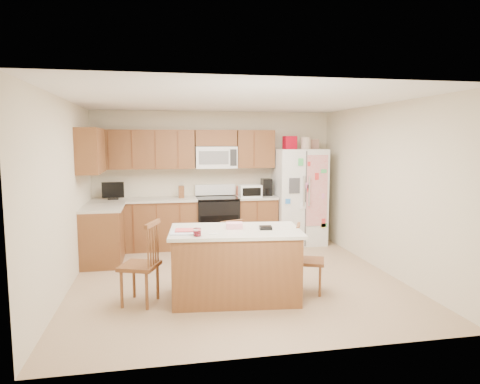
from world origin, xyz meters
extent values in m
plane|color=#987C53|center=(0.00, 0.00, 0.00)|extent=(4.50, 4.50, 0.00)
cube|color=beige|center=(0.00, 2.25, 1.25)|extent=(4.50, 0.10, 2.50)
cube|color=beige|center=(0.00, -2.25, 1.25)|extent=(4.50, 0.10, 2.50)
cube|color=beige|center=(-2.25, 0.00, 1.25)|extent=(0.10, 4.50, 2.50)
cube|color=beige|center=(2.25, 0.00, 1.25)|extent=(0.10, 4.50, 2.50)
cube|color=white|center=(0.00, 0.00, 2.50)|extent=(4.50, 4.50, 0.04)
cube|color=brown|center=(-1.31, 1.95, 0.44)|extent=(1.87, 0.60, 0.88)
cube|color=brown|center=(0.74, 1.95, 0.44)|extent=(0.72, 0.60, 0.88)
cube|color=brown|center=(-1.95, 1.17, 0.44)|extent=(0.60, 0.95, 0.88)
cube|color=beige|center=(-1.31, 1.94, 0.90)|extent=(1.87, 0.64, 0.04)
cube|color=beige|center=(0.74, 1.94, 0.90)|extent=(0.72, 0.64, 0.04)
cube|color=beige|center=(-1.94, 1.17, 0.90)|extent=(0.64, 0.95, 0.04)
cube|color=brown|center=(-1.32, 2.08, 1.80)|extent=(1.85, 0.33, 0.70)
cube|color=brown|center=(0.75, 2.08, 1.80)|extent=(0.70, 0.33, 0.70)
cube|color=brown|center=(0.00, 2.08, 2.00)|extent=(0.76, 0.33, 0.29)
cube|color=brown|center=(-2.08, 1.17, 1.80)|extent=(0.33, 0.95, 0.70)
cube|color=#5F2E16|center=(-1.90, 1.92, 1.80)|extent=(0.02, 0.01, 0.66)
cube|color=#5F2E16|center=(-1.90, 1.65, 0.44)|extent=(0.02, 0.01, 0.84)
cube|color=#5F2E16|center=(-1.50, 1.92, 1.80)|extent=(0.02, 0.01, 0.66)
cube|color=#5F2E16|center=(-1.50, 1.65, 0.44)|extent=(0.02, 0.01, 0.84)
cube|color=#5F2E16|center=(-1.10, 1.92, 1.80)|extent=(0.02, 0.01, 0.66)
cube|color=#5F2E16|center=(-1.10, 1.65, 0.44)|extent=(0.02, 0.01, 0.84)
cube|color=#5F2E16|center=(-0.70, 1.92, 1.80)|extent=(0.01, 0.01, 0.66)
cube|color=#5F2E16|center=(-0.70, 1.65, 0.44)|extent=(0.01, 0.01, 0.84)
cube|color=#5F2E16|center=(0.70, 1.92, 1.80)|extent=(0.01, 0.01, 0.66)
cube|color=#5F2E16|center=(0.70, 1.65, 0.44)|extent=(0.01, 0.01, 0.84)
cube|color=white|center=(0.00, 2.06, 1.65)|extent=(0.76, 0.38, 0.40)
cube|color=slate|center=(-0.06, 1.86, 1.65)|extent=(0.54, 0.01, 0.24)
cube|color=#262626|center=(0.30, 1.86, 1.65)|extent=(0.12, 0.01, 0.30)
cube|color=brown|center=(-0.65, 1.95, 1.03)|extent=(0.10, 0.14, 0.22)
cube|color=black|center=(-1.85, 1.97, 0.93)|extent=(0.18, 0.12, 0.02)
cube|color=black|center=(-1.85, 1.97, 1.09)|extent=(0.38, 0.03, 0.28)
cube|color=#D95232|center=(0.58, 2.03, 1.01)|extent=(0.35, 0.22, 0.18)
cube|color=white|center=(0.60, 1.80, 1.04)|extent=(0.40, 0.28, 0.23)
cube|color=black|center=(0.60, 1.66, 1.04)|extent=(0.34, 0.01, 0.15)
cube|color=black|center=(0.96, 2.00, 1.08)|extent=(0.18, 0.22, 0.32)
cylinder|color=black|center=(0.96, 1.93, 1.01)|extent=(0.12, 0.12, 0.12)
cube|color=black|center=(0.00, 1.93, 0.44)|extent=(0.76, 0.64, 0.88)
cube|color=black|center=(0.00, 1.60, 0.42)|extent=(0.68, 0.01, 0.42)
cube|color=black|center=(0.00, 1.93, 0.91)|extent=(0.76, 0.64, 0.03)
cube|color=white|center=(0.00, 2.19, 1.03)|extent=(0.76, 0.10, 0.20)
cube|color=white|center=(1.57, 1.88, 0.90)|extent=(0.90, 0.75, 1.80)
cube|color=#4C4C4C|center=(1.57, 1.49, 0.90)|extent=(0.02, 0.01, 1.75)
cube|color=silver|center=(1.52, 1.47, 1.05)|extent=(0.02, 0.03, 0.55)
cube|color=silver|center=(1.62, 1.47, 1.05)|extent=(0.02, 0.03, 0.55)
cube|color=#3F3F44|center=(1.35, 1.49, 1.15)|extent=(0.20, 0.01, 0.28)
cube|color=#D84C59|center=(1.77, 1.49, 1.05)|extent=(0.42, 0.01, 1.30)
cube|color=#A40216|center=(1.37, 1.88, 1.92)|extent=(0.22, 0.22, 0.24)
cylinder|color=#CDB098|center=(1.67, 1.82, 1.91)|extent=(0.18, 0.18, 0.22)
cube|color=#9E705F|center=(1.85, 1.96, 1.89)|extent=(0.18, 0.20, 0.18)
cube|color=brown|center=(-0.14, -0.76, 0.42)|extent=(1.59, 1.00, 0.83)
cube|color=beige|center=(-0.14, -0.76, 0.85)|extent=(1.68, 1.09, 0.04)
cylinder|color=#A40216|center=(-0.63, -1.04, 0.90)|extent=(0.08, 0.08, 0.06)
cylinder|color=white|center=(-0.63, -1.04, 0.92)|extent=(0.09, 0.09, 0.09)
cube|color=beige|center=(-0.14, -0.69, 0.91)|extent=(0.21, 0.17, 0.07)
cube|color=black|center=(0.23, -0.82, 0.89)|extent=(0.16, 0.13, 0.04)
cube|color=white|center=(-0.78, -0.87, 0.88)|extent=(0.32, 0.27, 0.01)
cube|color=#D84C4C|center=(-0.74, -0.79, 0.89)|extent=(0.28, 0.23, 0.01)
cylinder|color=white|center=(-0.42, -0.99, 0.88)|extent=(0.14, 0.04, 0.01)
cube|color=brown|center=(-1.30, -0.72, 0.47)|extent=(0.54, 0.55, 0.05)
cylinder|color=brown|center=(-1.38, -0.50, 0.22)|extent=(0.04, 0.04, 0.45)
cylinder|color=brown|center=(-1.51, -0.83, 0.22)|extent=(0.04, 0.04, 0.45)
cylinder|color=brown|center=(-1.09, -0.61, 0.22)|extent=(0.04, 0.04, 0.45)
cylinder|color=brown|center=(-1.22, -0.94, 0.22)|extent=(0.04, 0.04, 0.45)
cylinder|color=brown|center=(-1.08, -0.64, 0.73)|extent=(0.02, 0.02, 0.50)
cylinder|color=brown|center=(-1.11, -0.71, 0.73)|extent=(0.02, 0.02, 0.50)
cylinder|color=brown|center=(-1.14, -0.78, 0.73)|extent=(0.02, 0.02, 0.50)
cylinder|color=brown|center=(-1.16, -0.85, 0.73)|extent=(0.02, 0.02, 0.50)
cylinder|color=brown|center=(-1.19, -0.93, 0.73)|extent=(0.02, 0.02, 0.50)
cube|color=brown|center=(-1.14, -0.78, 0.98)|extent=(0.18, 0.40, 0.05)
cube|color=brown|center=(-0.13, 0.01, 0.40)|extent=(0.48, 0.47, 0.04)
cylinder|color=brown|center=(-0.04, 0.19, 0.19)|extent=(0.03, 0.03, 0.38)
cylinder|color=brown|center=(-0.32, 0.08, 0.19)|extent=(0.03, 0.03, 0.38)
cylinder|color=brown|center=(0.06, -0.05, 0.19)|extent=(0.03, 0.03, 0.38)
cylinder|color=brown|center=(-0.22, -0.17, 0.19)|extent=(0.03, 0.03, 0.38)
cylinder|color=brown|center=(0.05, -0.08, 0.63)|extent=(0.02, 0.02, 0.43)
cylinder|color=brown|center=(-0.01, -0.10, 0.63)|extent=(0.02, 0.02, 0.43)
cylinder|color=brown|center=(-0.07, -0.13, 0.63)|extent=(0.02, 0.02, 0.43)
cylinder|color=brown|center=(-0.13, -0.15, 0.63)|extent=(0.02, 0.02, 0.43)
cylinder|color=brown|center=(-0.20, -0.18, 0.63)|extent=(0.02, 0.02, 0.43)
cube|color=brown|center=(-0.07, -0.13, 0.84)|extent=(0.34, 0.17, 0.04)
cube|color=brown|center=(0.84, -0.72, 0.41)|extent=(0.48, 0.49, 0.04)
cylinder|color=brown|center=(0.91, -0.92, 0.19)|extent=(0.03, 0.03, 0.39)
cylinder|color=brown|center=(1.03, -0.63, 0.19)|extent=(0.03, 0.03, 0.39)
cylinder|color=brown|center=(0.66, -0.82, 0.19)|extent=(0.03, 0.03, 0.39)
cylinder|color=brown|center=(0.77, -0.53, 0.19)|extent=(0.03, 0.03, 0.39)
cylinder|color=brown|center=(0.65, -0.79, 0.64)|extent=(0.02, 0.02, 0.43)
cylinder|color=brown|center=(0.67, -0.73, 0.64)|extent=(0.02, 0.02, 0.43)
cylinder|color=brown|center=(0.70, -0.67, 0.64)|extent=(0.02, 0.02, 0.43)
cylinder|color=brown|center=(0.72, -0.60, 0.64)|extent=(0.02, 0.02, 0.43)
cylinder|color=brown|center=(0.75, -0.54, 0.64)|extent=(0.02, 0.02, 0.43)
cube|color=brown|center=(0.70, -0.67, 0.86)|extent=(0.17, 0.35, 0.05)
camera|label=1|loc=(-1.05, -5.83, 1.96)|focal=32.00mm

